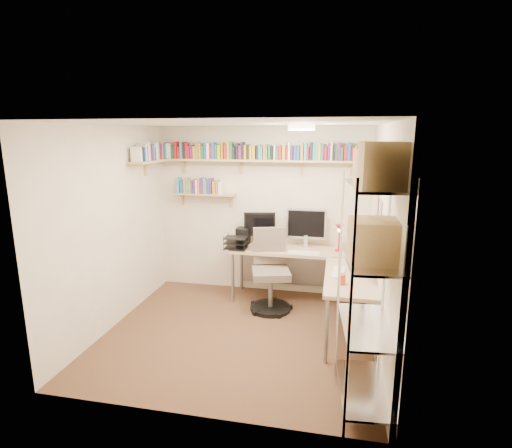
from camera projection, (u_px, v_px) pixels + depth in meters
The scene contains 6 objects.
ground at pixel (238, 334), 4.89m from camera, with size 3.20×3.20×0.00m, color #4E3421.
room_shell at pixel (237, 209), 4.55m from camera, with size 3.24×3.04×2.52m.
wall_shelves at pixel (230, 160), 5.77m from camera, with size 3.12×1.09×0.80m.
corner_desk at pixel (303, 255), 5.47m from camera, with size 2.08×1.98×1.35m.
office_chair at pixel (270, 276), 5.51m from camera, with size 0.61×0.62×1.12m.
wire_rack at pixel (375, 223), 3.19m from camera, with size 0.52×0.94×2.33m.
Camera 1 is at (1.11, -4.35, 2.38)m, focal length 28.00 mm.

